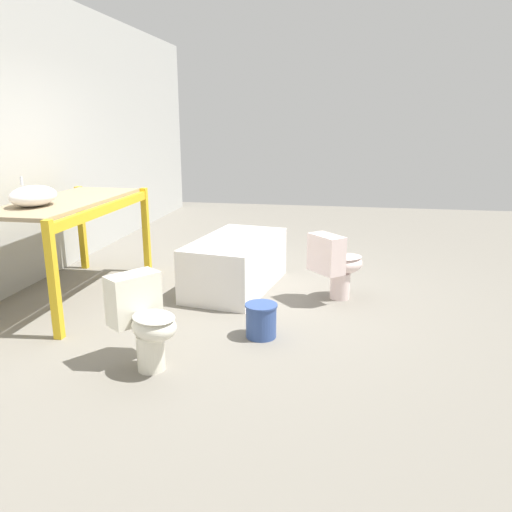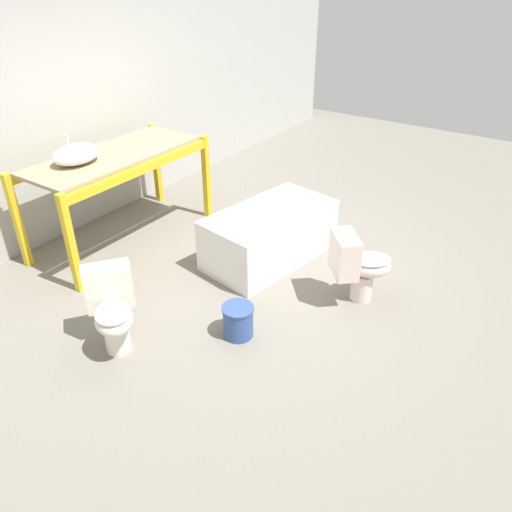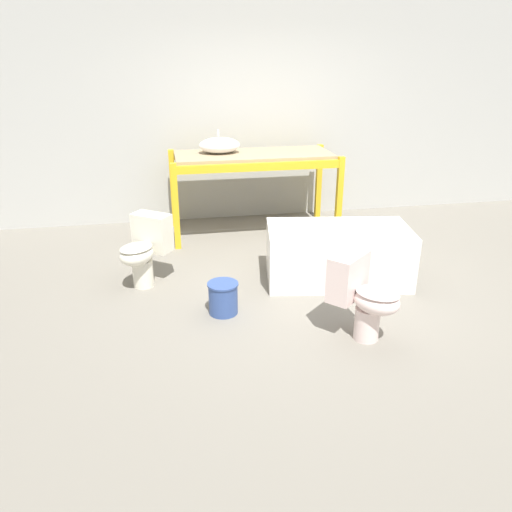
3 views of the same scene
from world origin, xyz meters
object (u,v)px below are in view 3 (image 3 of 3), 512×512
sink_basin (220,145)px  toilet_near (145,248)px  toilet_far (363,294)px  bucket_white (223,297)px  bathtub_main (338,250)px

sink_basin → toilet_near: sink_basin is taller
toilet_far → bucket_white: 1.22m
sink_basin → bathtub_main: (0.97, -1.67, -0.79)m
sink_basin → toilet_far: (0.79, -2.75, -0.72)m
toilet_near → bucket_white: 1.03m
bucket_white → toilet_far: bearing=-29.8°
bathtub_main → bucket_white: bearing=-149.2°
toilet_far → bucket_white: bearing=108.4°
sink_basin → bucket_white: sink_basin is taller
bucket_white → sink_basin: bearing=83.2°
sink_basin → toilet_far: sink_basin is taller
sink_basin → toilet_near: (-0.93, -1.41, -0.72)m
toilet_far → bucket_white: (-1.04, 0.60, -0.23)m
toilet_far → sink_basin: bearing=64.1°
sink_basin → bathtub_main: bearing=-60.0°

